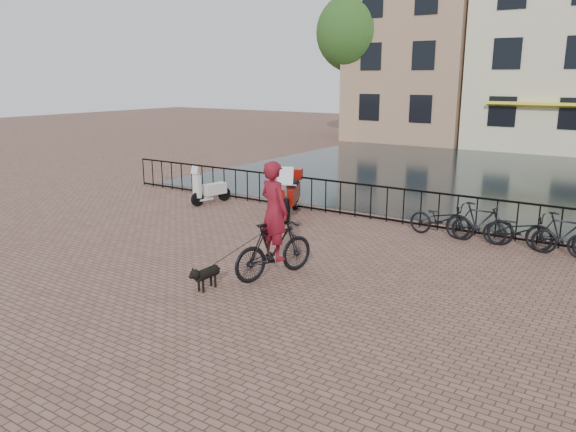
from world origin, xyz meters
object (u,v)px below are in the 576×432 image
Objects in this scene: dog at (207,276)px; motorcycle at (291,188)px; scooter at (211,183)px; cyclist at (274,227)px.

motorcycle is at bearing 109.06° from dog.
motorcycle reaches higher than dog.
motorcycle reaches higher than scooter.
scooter is at bearing 131.74° from dog.
dog is 0.33× the size of motorcycle.
motorcycle is 1.59× the size of scooter.
cyclist is 1.68m from dog.
scooter reaches higher than dog.
motorcycle is (-2.59, 4.50, -0.24)m from cyclist.
cyclist is at bearing 63.92° from dog.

